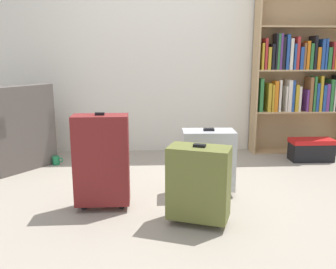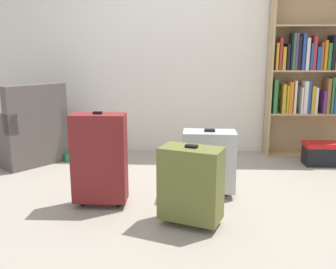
# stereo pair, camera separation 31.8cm
# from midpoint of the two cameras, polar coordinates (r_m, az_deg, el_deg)

# --- Properties ---
(ground_plane) EXTENTS (8.47, 8.47, 0.00)m
(ground_plane) POSITION_cam_midpoint_polar(r_m,az_deg,el_deg) (3.27, 3.42, -9.81)
(ground_plane) COLOR #9E9384
(back_wall) EXTENTS (4.84, 0.10, 2.60)m
(back_wall) POSITION_cam_midpoint_polar(r_m,az_deg,el_deg) (4.73, 3.31, 13.15)
(back_wall) COLOR silver
(back_wall) RESTS_ON ground
(bookshelf) EXTENTS (1.18, 0.26, 2.03)m
(bookshelf) POSITION_cam_midpoint_polar(r_m,az_deg,el_deg) (4.87, 23.70, 8.40)
(bookshelf) COLOR tan
(bookshelf) RESTS_ON ground
(armchair) EXTENTS (0.98, 0.98, 0.90)m
(armchair) POSITION_cam_midpoint_polar(r_m,az_deg,el_deg) (4.51, -18.86, -0.04)
(armchair) COLOR #59514C
(armchair) RESTS_ON ground
(mug) EXTENTS (0.12, 0.08, 0.10)m
(mug) POSITION_cam_midpoint_polar(r_m,az_deg,el_deg) (4.44, -13.02, -3.45)
(mug) COLOR #1E7F4C
(mug) RESTS_ON ground
(storage_box) EXTENTS (0.49, 0.24, 0.26)m
(storage_box) POSITION_cam_midpoint_polar(r_m,az_deg,el_deg) (4.60, 24.85, -2.61)
(storage_box) COLOR black
(storage_box) RESTS_ON ground
(suitcase_olive) EXTENTS (0.49, 0.38, 0.60)m
(suitcase_olive) POSITION_cam_midpoint_polar(r_m,az_deg,el_deg) (2.71, 6.92, -7.50)
(suitcase_olive) COLOR brown
(suitcase_olive) RESTS_ON ground
(suitcase_silver) EXTENTS (0.46, 0.27, 0.59)m
(suitcase_silver) POSITION_cam_midpoint_polar(r_m,az_deg,el_deg) (3.30, 9.03, -4.03)
(suitcase_silver) COLOR #B7BABF
(suitcase_silver) RESTS_ON ground
(suitcase_dark_red) EXTENTS (0.43, 0.20, 0.79)m
(suitcase_dark_red) POSITION_cam_midpoint_polar(r_m,az_deg,el_deg) (3.02, -7.46, -3.64)
(suitcase_dark_red) COLOR maroon
(suitcase_dark_red) RESTS_ON ground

